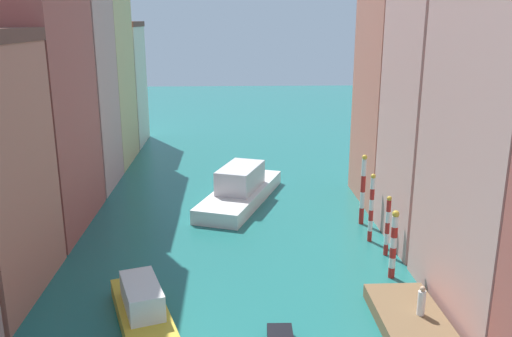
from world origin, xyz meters
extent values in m
plane|color=#1E6B66|center=(0.00, 24.50, 0.00)|extent=(154.00, 154.00, 0.00)
cube|color=#B25147|center=(-13.47, 21.08, 10.23)|extent=(6.89, 10.26, 20.47)
cube|color=tan|center=(-13.47, 30.28, 8.37)|extent=(6.89, 7.27, 16.75)
cube|color=#DBB77A|center=(-13.47, 38.29, 8.42)|extent=(6.89, 8.54, 16.85)
cube|color=beige|center=(-13.47, 46.79, 6.54)|extent=(6.89, 7.36, 13.09)
cube|color=brown|center=(-13.47, 46.79, 13.38)|extent=(7.02, 7.50, 0.58)
cube|color=tan|center=(13.47, 17.29, 9.53)|extent=(6.89, 7.39, 19.06)
cube|color=#C6705B|center=(13.47, 25.20, 9.61)|extent=(6.89, 7.96, 19.22)
cube|color=brown|center=(8.23, 6.98, 0.35)|extent=(3.00, 6.36, 0.70)
cylinder|color=white|center=(8.63, 7.10, 1.29)|extent=(0.36, 0.36, 1.18)
sphere|color=tan|center=(8.63, 7.10, 2.01)|extent=(0.26, 0.26, 0.26)
cylinder|color=red|center=(8.80, 12.16, 0.30)|extent=(0.36, 0.36, 0.60)
cylinder|color=white|center=(8.80, 12.16, 0.90)|extent=(0.36, 0.36, 0.60)
cylinder|color=red|center=(8.80, 12.16, 1.51)|extent=(0.36, 0.36, 0.60)
cylinder|color=white|center=(8.80, 12.16, 2.11)|extent=(0.36, 0.36, 0.60)
cylinder|color=red|center=(8.80, 12.16, 2.71)|extent=(0.36, 0.36, 0.60)
cylinder|color=white|center=(8.80, 12.16, 3.31)|extent=(0.36, 0.36, 0.60)
sphere|color=gold|center=(8.80, 12.16, 3.75)|extent=(0.39, 0.39, 0.39)
cylinder|color=red|center=(9.31, 15.08, 0.35)|extent=(0.27, 0.27, 0.70)
cylinder|color=white|center=(9.31, 15.08, 1.06)|extent=(0.27, 0.27, 0.70)
cylinder|color=red|center=(9.31, 15.08, 1.76)|extent=(0.27, 0.27, 0.70)
cylinder|color=white|center=(9.31, 15.08, 2.46)|extent=(0.27, 0.27, 0.70)
cylinder|color=red|center=(9.31, 15.08, 3.17)|extent=(0.27, 0.27, 0.70)
sphere|color=gold|center=(9.31, 15.08, 3.63)|extent=(0.30, 0.30, 0.30)
cylinder|color=red|center=(8.86, 17.22, 0.36)|extent=(0.29, 0.29, 0.71)
cylinder|color=white|center=(8.86, 17.22, 1.07)|extent=(0.29, 0.29, 0.71)
cylinder|color=red|center=(8.86, 17.22, 1.78)|extent=(0.29, 0.29, 0.71)
cylinder|color=white|center=(8.86, 17.22, 2.49)|extent=(0.29, 0.29, 0.71)
cylinder|color=red|center=(8.86, 17.22, 3.20)|extent=(0.29, 0.29, 0.71)
cylinder|color=white|center=(8.86, 17.22, 3.91)|extent=(0.29, 0.29, 0.71)
sphere|color=gold|center=(8.86, 17.22, 4.38)|extent=(0.31, 0.31, 0.31)
cylinder|color=red|center=(9.04, 20.29, 0.59)|extent=(0.33, 0.33, 1.17)
cylinder|color=white|center=(9.04, 20.29, 1.76)|extent=(0.33, 0.33, 1.17)
cylinder|color=red|center=(9.04, 20.29, 2.93)|extent=(0.33, 0.33, 1.17)
cylinder|color=white|center=(9.04, 20.29, 4.10)|extent=(0.33, 0.33, 1.17)
sphere|color=gold|center=(9.04, 20.29, 4.82)|extent=(0.36, 0.36, 0.36)
cube|color=white|center=(0.66, 25.39, 0.54)|extent=(7.22, 12.03, 1.08)
cube|color=silver|center=(0.66, 25.39, 1.98)|extent=(4.06, 5.41, 1.81)
cube|color=gold|center=(-4.26, 8.08, 0.42)|extent=(4.20, 7.08, 0.84)
cube|color=silver|center=(-4.26, 8.08, 1.47)|extent=(2.55, 3.68, 1.25)
camera|label=1|loc=(0.00, -14.46, 13.84)|focal=37.47mm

